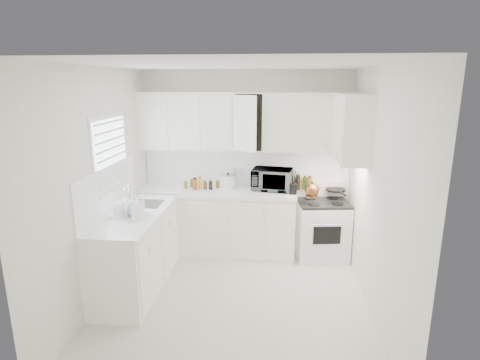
# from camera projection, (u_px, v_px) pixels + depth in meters

# --- Properties ---
(floor) EXTENTS (3.20, 3.20, 0.00)m
(floor) POSITION_uv_depth(u_px,v_px,m) (234.00, 300.00, 4.50)
(floor) COLOR silver
(floor) RESTS_ON ground
(ceiling) EXTENTS (3.20, 3.20, 0.00)m
(ceiling) POSITION_uv_depth(u_px,v_px,m) (233.00, 65.00, 3.87)
(ceiling) COLOR white
(ceiling) RESTS_ON ground
(wall_back) EXTENTS (3.00, 0.00, 3.00)m
(wall_back) POSITION_uv_depth(u_px,v_px,m) (246.00, 162.00, 5.73)
(wall_back) COLOR white
(wall_back) RESTS_ON ground
(wall_front) EXTENTS (3.00, 0.00, 3.00)m
(wall_front) POSITION_uv_depth(u_px,v_px,m) (207.00, 256.00, 2.64)
(wall_front) COLOR white
(wall_front) RESTS_ON ground
(wall_left) EXTENTS (0.00, 3.20, 3.20)m
(wall_left) POSITION_uv_depth(u_px,v_px,m) (99.00, 188.00, 4.33)
(wall_left) COLOR white
(wall_left) RESTS_ON ground
(wall_right) EXTENTS (0.00, 3.20, 3.20)m
(wall_right) POSITION_uv_depth(u_px,v_px,m) (378.00, 195.00, 4.04)
(wall_right) COLOR white
(wall_right) RESTS_ON ground
(window_blinds) EXTENTS (0.06, 0.96, 1.06)m
(window_blinds) POSITION_uv_depth(u_px,v_px,m) (112.00, 160.00, 4.60)
(window_blinds) COLOR white
(window_blinds) RESTS_ON wall_left
(lower_cabinets_back) EXTENTS (2.22, 0.60, 0.90)m
(lower_cabinets_back) POSITION_uv_depth(u_px,v_px,m) (217.00, 223.00, 5.68)
(lower_cabinets_back) COLOR white
(lower_cabinets_back) RESTS_ON floor
(lower_cabinets_left) EXTENTS (0.60, 1.60, 0.90)m
(lower_cabinets_left) POSITION_uv_depth(u_px,v_px,m) (137.00, 252.00, 4.70)
(lower_cabinets_left) COLOR white
(lower_cabinets_left) RESTS_ON floor
(countertop_back) EXTENTS (2.24, 0.64, 0.05)m
(countertop_back) POSITION_uv_depth(u_px,v_px,m) (217.00, 191.00, 5.56)
(countertop_back) COLOR white
(countertop_back) RESTS_ON lower_cabinets_back
(countertop_left) EXTENTS (0.64, 1.62, 0.05)m
(countertop_left) POSITION_uv_depth(u_px,v_px,m) (135.00, 215.00, 4.58)
(countertop_left) COLOR white
(countertop_left) RESTS_ON lower_cabinets_left
(backsplash_back) EXTENTS (2.98, 0.02, 0.55)m
(backsplash_back) POSITION_uv_depth(u_px,v_px,m) (246.00, 167.00, 5.74)
(backsplash_back) COLOR white
(backsplash_back) RESTS_ON wall_back
(backsplash_left) EXTENTS (0.02, 1.60, 0.55)m
(backsplash_left) POSITION_uv_depth(u_px,v_px,m) (108.00, 190.00, 4.54)
(backsplash_left) COLOR white
(backsplash_left) RESTS_ON wall_left
(upper_cabinets_back) EXTENTS (3.00, 0.33, 0.80)m
(upper_cabinets_back) POSITION_uv_depth(u_px,v_px,m) (245.00, 150.00, 5.52)
(upper_cabinets_back) COLOR white
(upper_cabinets_back) RESTS_ON wall_back
(upper_cabinets_right) EXTENTS (0.33, 0.90, 0.80)m
(upper_cabinets_right) POSITION_uv_depth(u_px,v_px,m) (349.00, 160.00, 4.80)
(upper_cabinets_right) COLOR white
(upper_cabinets_right) RESTS_ON wall_right
(sink) EXTENTS (0.42, 0.38, 0.30)m
(sink) POSITION_uv_depth(u_px,v_px,m) (144.00, 195.00, 4.88)
(sink) COLOR gray
(sink) RESTS_ON countertop_left
(stove) EXTENTS (0.76, 0.65, 1.06)m
(stove) POSITION_uv_depth(u_px,v_px,m) (322.00, 222.00, 5.49)
(stove) COLOR white
(stove) RESTS_ON floor
(tea_kettle) EXTENTS (0.29, 0.27, 0.22)m
(tea_kettle) POSITION_uv_depth(u_px,v_px,m) (312.00, 189.00, 5.22)
(tea_kettle) COLOR #995629
(tea_kettle) RESTS_ON stove
(frying_pan) EXTENTS (0.40, 0.53, 0.04)m
(frying_pan) POSITION_uv_depth(u_px,v_px,m) (336.00, 189.00, 5.52)
(frying_pan) COLOR black
(frying_pan) RESTS_ON stove
(microwave) EXTENTS (0.58, 0.38, 0.37)m
(microwave) POSITION_uv_depth(u_px,v_px,m) (272.00, 177.00, 5.51)
(microwave) COLOR gray
(microwave) RESTS_ON countertop_back
(rice_cooker) EXTENTS (0.26, 0.26, 0.22)m
(rice_cooker) POSITION_uv_depth(u_px,v_px,m) (228.00, 180.00, 5.63)
(rice_cooker) COLOR white
(rice_cooker) RESTS_ON countertop_back
(paper_towel) EXTENTS (0.12, 0.12, 0.27)m
(paper_towel) POSITION_uv_depth(u_px,v_px,m) (232.00, 177.00, 5.72)
(paper_towel) COLOR white
(paper_towel) RESTS_ON countertop_back
(utensil_crock) EXTENTS (0.14, 0.14, 0.34)m
(utensil_crock) POSITION_uv_depth(u_px,v_px,m) (293.00, 182.00, 5.30)
(utensil_crock) COLOR black
(utensil_crock) RESTS_ON countertop_back
(dish_rack) EXTENTS (0.44, 0.36, 0.21)m
(dish_rack) POSITION_uv_depth(u_px,v_px,m) (128.00, 208.00, 4.42)
(dish_rack) COLOR white
(dish_rack) RESTS_ON countertop_left
(spice_left_0) EXTENTS (0.06, 0.06, 0.13)m
(spice_left_0) POSITION_uv_depth(u_px,v_px,m) (187.00, 182.00, 5.70)
(spice_left_0) COLOR olive
(spice_left_0) RESTS_ON countertop_back
(spice_left_1) EXTENTS (0.06, 0.06, 0.13)m
(spice_left_1) POSITION_uv_depth(u_px,v_px,m) (191.00, 184.00, 5.61)
(spice_left_1) COLOR #336E24
(spice_left_1) RESTS_ON countertop_back
(spice_left_2) EXTENTS (0.06, 0.06, 0.13)m
(spice_left_2) POSITION_uv_depth(u_px,v_px,m) (197.00, 182.00, 5.69)
(spice_left_2) COLOR #B74618
(spice_left_2) RESTS_ON countertop_back
(spice_left_3) EXTENTS (0.06, 0.06, 0.13)m
(spice_left_3) POSITION_uv_depth(u_px,v_px,m) (201.00, 184.00, 5.60)
(spice_left_3) COLOR gold
(spice_left_3) RESTS_ON countertop_back
(spice_left_4) EXTENTS (0.06, 0.06, 0.13)m
(spice_left_4) POSITION_uv_depth(u_px,v_px,m) (207.00, 183.00, 5.68)
(spice_left_4) COLOR brown
(spice_left_4) RESTS_ON countertop_back
(spice_left_5) EXTENTS (0.06, 0.06, 0.13)m
(spice_left_5) POSITION_uv_depth(u_px,v_px,m) (211.00, 184.00, 5.58)
(spice_left_5) COLOR black
(spice_left_5) RESTS_ON countertop_back
(spice_left_6) EXTENTS (0.06, 0.06, 0.13)m
(spice_left_6) POSITION_uv_depth(u_px,v_px,m) (217.00, 183.00, 5.66)
(spice_left_6) COLOR olive
(spice_left_6) RESTS_ON countertop_back
(sauce_right_0) EXTENTS (0.06, 0.06, 0.19)m
(sauce_right_0) POSITION_uv_depth(u_px,v_px,m) (285.00, 182.00, 5.60)
(sauce_right_0) COLOR #B74618
(sauce_right_0) RESTS_ON countertop_back
(sauce_right_1) EXTENTS (0.06, 0.06, 0.19)m
(sauce_right_1) POSITION_uv_depth(u_px,v_px,m) (289.00, 183.00, 5.54)
(sauce_right_1) COLOR gold
(sauce_right_1) RESTS_ON countertop_back
(sauce_right_2) EXTENTS (0.06, 0.06, 0.19)m
(sauce_right_2) POSITION_uv_depth(u_px,v_px,m) (293.00, 182.00, 5.59)
(sauce_right_2) COLOR brown
(sauce_right_2) RESTS_ON countertop_back
(sauce_right_3) EXTENTS (0.06, 0.06, 0.19)m
(sauce_right_3) POSITION_uv_depth(u_px,v_px,m) (297.00, 183.00, 5.53)
(sauce_right_3) COLOR black
(sauce_right_3) RESTS_ON countertop_back
(sauce_right_4) EXTENTS (0.06, 0.06, 0.19)m
(sauce_right_4) POSITION_uv_depth(u_px,v_px,m) (301.00, 182.00, 5.58)
(sauce_right_4) COLOR olive
(sauce_right_4) RESTS_ON countertop_back
(sauce_right_5) EXTENTS (0.06, 0.06, 0.19)m
(sauce_right_5) POSITION_uv_depth(u_px,v_px,m) (305.00, 183.00, 5.52)
(sauce_right_5) COLOR #336E24
(sauce_right_5) RESTS_ON countertop_back
(sauce_right_6) EXTENTS (0.06, 0.06, 0.19)m
(sauce_right_6) POSITION_uv_depth(u_px,v_px,m) (309.00, 182.00, 5.57)
(sauce_right_6) COLOR #B74618
(sauce_right_6) RESTS_ON countertop_back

